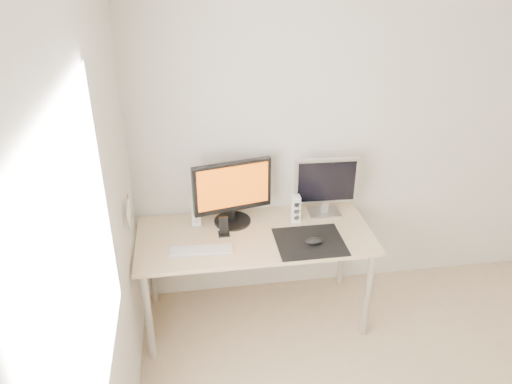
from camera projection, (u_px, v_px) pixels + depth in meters
wall_back at (375, 135)px, 3.60m from camera, size 3.50×0.00×3.50m
wall_left at (90, 332)px, 1.84m from camera, size 0.00×3.50×3.50m
window_pane at (82, 277)px, 1.72m from camera, size 0.00×1.30×1.30m
mousepad at (310, 242)px, 3.31m from camera, size 0.45×0.40×0.00m
mouse at (314, 241)px, 3.27m from camera, size 0.12×0.07×0.04m
desk at (255, 243)px, 3.43m from camera, size 1.60×0.70×0.73m
main_monitor at (232, 191)px, 3.41m from camera, size 0.55×0.31×0.47m
second_monitor at (326, 184)px, 3.53m from camera, size 0.45×0.17×0.43m
speaker_left at (196, 212)px, 3.47m from camera, size 0.06×0.08×0.19m
speaker_right at (295, 209)px, 3.51m from camera, size 0.06×0.08×0.19m
keyboard at (201, 250)px, 3.21m from camera, size 0.43×0.14×0.02m
phone_dock at (224, 230)px, 3.37m from camera, size 0.08×0.07×0.14m
pennant at (130, 213)px, 3.02m from camera, size 0.01×0.23×0.29m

